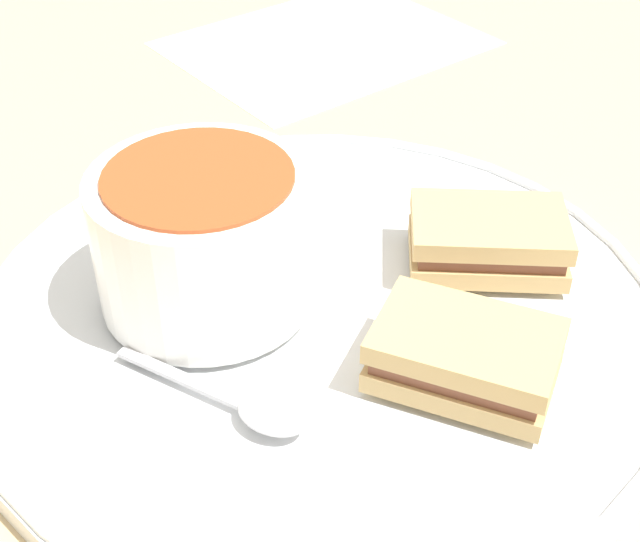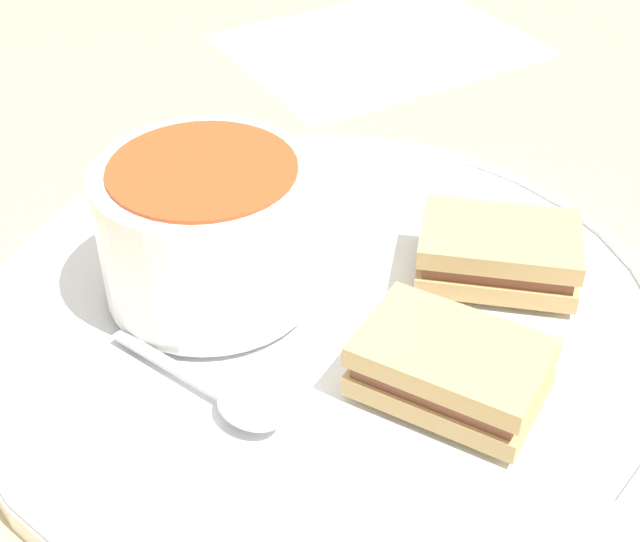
# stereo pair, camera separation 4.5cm
# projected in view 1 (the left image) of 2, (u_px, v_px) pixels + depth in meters

# --- Properties ---
(ground_plane) EXTENTS (2.40, 2.40, 0.00)m
(ground_plane) POSITION_uv_depth(u_px,v_px,m) (320.00, 329.00, 0.48)
(ground_plane) COLOR #D1B27F
(plate) EXTENTS (0.36, 0.36, 0.02)m
(plate) POSITION_uv_depth(u_px,v_px,m) (320.00, 316.00, 0.47)
(plate) COLOR white
(plate) RESTS_ON ground_plane
(soup_bowl) EXTENTS (0.11, 0.11, 0.07)m
(soup_bowl) POSITION_uv_depth(u_px,v_px,m) (204.00, 237.00, 0.45)
(soup_bowl) COLOR white
(soup_bowl) RESTS_ON plate
(spoon) EXTENTS (0.11, 0.03, 0.01)m
(spoon) POSITION_uv_depth(u_px,v_px,m) (259.00, 409.00, 0.40)
(spoon) COLOR silver
(spoon) RESTS_ON plate
(sandwich_half_near) EXTENTS (0.09, 0.06, 0.03)m
(sandwich_half_near) POSITION_uv_depth(u_px,v_px,m) (465.00, 355.00, 0.41)
(sandwich_half_near) COLOR tan
(sandwich_half_near) RESTS_ON plate
(sandwich_half_far) EXTENTS (0.10, 0.08, 0.03)m
(sandwich_half_far) POSITION_uv_depth(u_px,v_px,m) (488.00, 239.00, 0.48)
(sandwich_half_far) COLOR tan
(sandwich_half_far) RESTS_ON plate
(menu_sheet) EXTENTS (0.28, 0.31, 0.00)m
(menu_sheet) POSITION_uv_depth(u_px,v_px,m) (325.00, 43.00, 0.77)
(menu_sheet) COLOR white
(menu_sheet) RESTS_ON ground_plane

